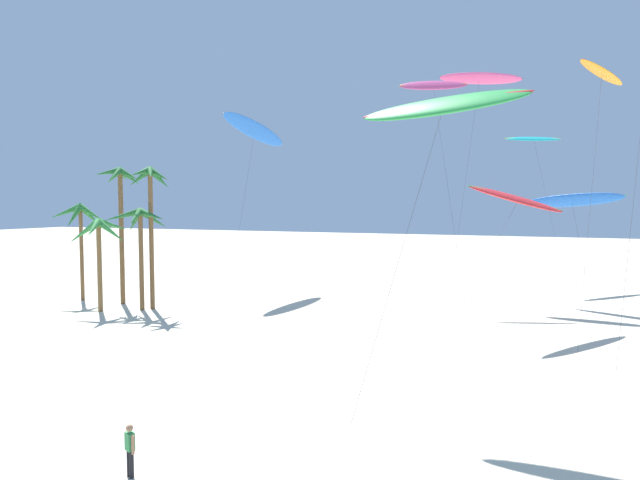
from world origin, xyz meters
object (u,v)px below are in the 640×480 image
Objects in this scene: palm_tree_3 at (100,235)px; flying_kite_2 at (443,106)px; palm_tree_2 at (140,226)px; flying_kite_6 at (572,200)px; palm_tree_0 at (120,194)px; palm_tree_1 at (81,220)px; flying_kite_3 at (518,200)px; palm_tree_4 at (151,190)px; flying_kite_11 at (255,130)px; flying_kite_8 at (534,139)px; flying_kite_4 at (479,78)px; person_mid_field at (130,448)px; flying_kite_10 at (602,73)px; flying_kite_0 at (433,85)px.

flying_kite_2 reaches higher than palm_tree_3.
flying_kite_6 reaches higher than palm_tree_2.
palm_tree_0 is 4.45m from palm_tree_3.
palm_tree_1 is 1.04× the size of palm_tree_2.
palm_tree_1 is 34.42m from flying_kite_3.
palm_tree_4 is 0.85× the size of flying_kite_2.
palm_tree_3 is 0.42× the size of flying_kite_11.
palm_tree_1 is 7.74m from palm_tree_2.
flying_kite_2 is at bearing -98.69° from flying_kite_3.
flying_kite_6 is at bearing 26.24° from palm_tree_2.
flying_kite_8 is at bearing 44.28° from palm_tree_4.
flying_kite_4 reaches higher than person_mid_field.
flying_kite_4 is (22.33, 16.30, 9.91)m from palm_tree_4.
flying_kite_10 is (34.90, 6.68, 7.87)m from palm_tree_0.
flying_kite_4 is 12.66m from flying_kite_10.
palm_tree_3 is (-2.59, -1.44, -0.69)m from palm_tree_2.
flying_kite_10 is (31.59, 8.31, 10.32)m from palm_tree_2.
flying_kite_11 is at bearing 171.30° from flying_kite_10.
palm_tree_3 is 41.93m from flying_kite_8.
palm_tree_0 is at bearing 103.29° from palm_tree_3.
palm_tree_4 is 0.82× the size of flying_kite_3.
palm_tree_3 is at bearing -110.99° from flying_kite_11.
palm_tree_0 is 30.28m from flying_kite_2.
flying_kite_0 is 11.89× the size of person_mid_field.
palm_tree_0 is 27.69m from flying_kite_0.
flying_kite_3 reaches higher than palm_tree_1.
palm_tree_1 is 1.16× the size of palm_tree_3.
palm_tree_0 is 1.19× the size of flying_kite_6.
flying_kite_8 is 9.61× the size of person_mid_field.
palm_tree_2 is 0.45× the size of flying_kite_10.
flying_kite_3 is 1.44× the size of flying_kite_6.
person_mid_field is (-9.54, -25.37, -7.51)m from flying_kite_3.
flying_kite_8 is at bearing 36.02° from palm_tree_1.
palm_tree_2 is (7.56, -1.59, -0.29)m from palm_tree_1.
palm_tree_1 is 0.41× the size of flying_kite_4.
palm_tree_0 is 39.89m from flying_kite_8.
flying_kite_3 is at bearing -144.60° from flying_kite_10.
palm_tree_0 is 1.41× the size of palm_tree_2.
flying_kite_11 is (-21.53, 22.95, 3.00)m from flying_kite_2.
palm_tree_3 is 29.05m from flying_kite_2.
palm_tree_2 is at bearing -11.89° from palm_tree_1.
flying_kite_2 is 37.22m from flying_kite_8.
flying_kite_0 is 0.94× the size of flying_kite_4.
palm_tree_2 is at bearing -142.39° from flying_kite_0.
palm_tree_2 reaches higher than person_mid_field.
flying_kite_6 is 0.55× the size of flying_kite_11.
palm_tree_0 is 4.43m from palm_tree_2.
palm_tree_0 is at bearing -149.34° from flying_kite_4.
flying_kite_11 reaches higher than flying_kite_2.
palm_tree_0 is at bearing -119.04° from flying_kite_11.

